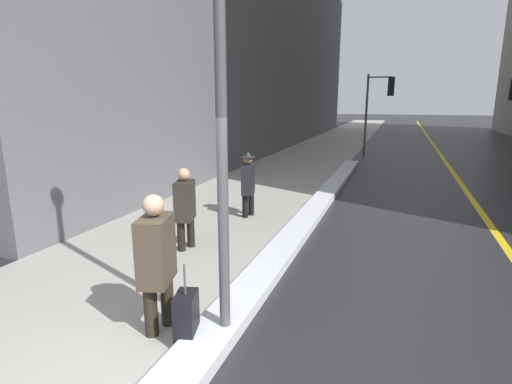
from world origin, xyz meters
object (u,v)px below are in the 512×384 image
at_px(traffic_light_near, 381,97).
at_px(pedestrian_in_fedora, 248,182).
at_px(lamp_post, 220,30).
at_px(rolling_suitcase, 186,319).
at_px(pedestrian_trailing, 185,205).
at_px(pedestrian_nearside, 156,258).

relative_size(traffic_light_near, pedestrian_in_fedora, 2.55).
xyz_separation_m(lamp_post, rolling_suitcase, (-0.36, -0.26, -3.03)).
relative_size(traffic_light_near, pedestrian_trailing, 2.60).
bearing_deg(rolling_suitcase, pedestrian_nearside, -121.20).
relative_size(pedestrian_nearside, pedestrian_trailing, 1.10).
bearing_deg(rolling_suitcase, pedestrian_in_fedora, 177.87).
relative_size(pedestrian_trailing, pedestrian_in_fedora, 0.98).
distance_m(lamp_post, rolling_suitcase, 3.07).
xyz_separation_m(pedestrian_nearside, pedestrian_in_fedora, (-0.70, 4.81, -0.08)).
bearing_deg(pedestrian_nearside, traffic_light_near, 159.91).
xyz_separation_m(traffic_light_near, pedestrian_trailing, (-2.56, -14.95, -2.01)).
distance_m(lamp_post, pedestrian_nearside, 2.54).
distance_m(lamp_post, pedestrian_trailing, 3.87).
height_order(lamp_post, pedestrian_in_fedora, lamp_post).
height_order(pedestrian_trailing, pedestrian_in_fedora, pedestrian_in_fedora).
distance_m(lamp_post, traffic_light_near, 17.31).
height_order(traffic_light_near, pedestrian_nearside, traffic_light_near).
height_order(lamp_post, traffic_light_near, lamp_post).
height_order(lamp_post, pedestrian_trailing, lamp_post).
bearing_deg(pedestrian_nearside, pedestrian_trailing, -172.43).
relative_size(lamp_post, rolling_suitcase, 5.97).
height_order(traffic_light_near, pedestrian_in_fedora, traffic_light_near).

